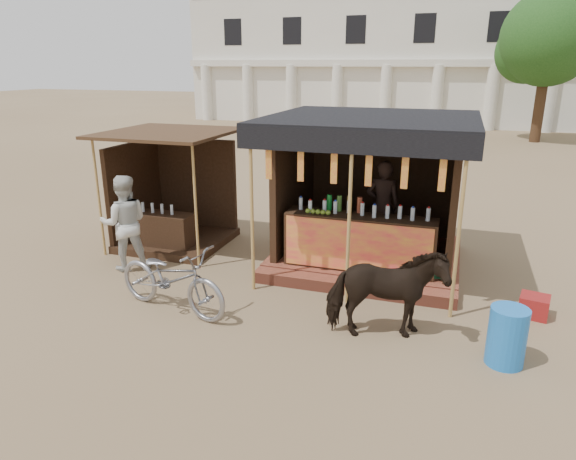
% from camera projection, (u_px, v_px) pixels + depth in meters
% --- Properties ---
extents(ground, '(120.00, 120.00, 0.00)m').
position_uv_depth(ground, '(252.00, 339.00, 7.14)').
color(ground, '#846B4C').
rests_on(ground, ground).
extents(main_stall, '(3.60, 3.61, 2.78)m').
position_uv_depth(main_stall, '(369.00, 211.00, 9.55)').
color(main_stall, brown).
rests_on(main_stall, ground).
extents(secondary_stall, '(2.40, 2.40, 2.38)m').
position_uv_depth(secondary_stall, '(169.00, 204.00, 10.75)').
color(secondary_stall, '#351F13').
rests_on(secondary_stall, ground).
extents(cow, '(1.72, 1.15, 1.33)m').
position_uv_depth(cow, '(385.00, 294.00, 6.98)').
color(cow, black).
rests_on(cow, ground).
extents(motorbike, '(2.15, 1.14, 1.07)m').
position_uv_depth(motorbike, '(172.00, 278.00, 7.80)').
color(motorbike, gray).
rests_on(motorbike, ground).
extents(bystander, '(1.09, 1.03, 1.77)m').
position_uv_depth(bystander, '(125.00, 223.00, 9.33)').
color(bystander, beige).
rests_on(bystander, ground).
extents(blue_barrel, '(0.57, 0.57, 0.77)m').
position_uv_depth(blue_barrel, '(507.00, 336.00, 6.44)').
color(blue_barrel, blue).
rests_on(blue_barrel, ground).
extents(red_crate, '(0.48, 0.46, 0.32)m').
position_uv_depth(red_crate, '(534.00, 306.00, 7.74)').
color(red_crate, maroon).
rests_on(red_crate, ground).
extents(cooler, '(0.76, 0.64, 0.46)m').
position_uv_depth(cooler, '(427.00, 273.00, 8.76)').
color(cooler, '#16663A').
rests_on(cooler, ground).
extents(background_building, '(26.00, 7.45, 8.18)m').
position_uv_depth(background_building, '(395.00, 59.00, 33.55)').
color(background_building, silver).
rests_on(background_building, ground).
extents(tree, '(4.50, 4.40, 7.00)m').
position_uv_depth(tree, '(544.00, 42.00, 23.97)').
color(tree, '#382314').
rests_on(tree, ground).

